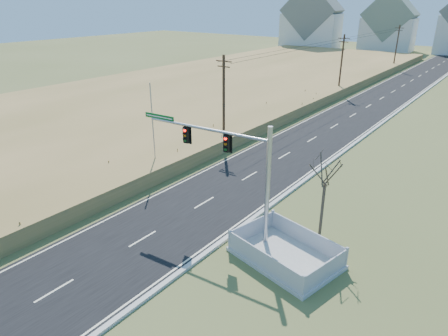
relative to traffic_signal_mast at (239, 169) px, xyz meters
The scene contains 14 objects.
ground 6.67m from the traffic_signal_mast, 154.97° to the right, with size 260.00×260.00×0.00m, color brown.
road 48.35m from the traffic_signal_mast, 95.26° to the left, with size 8.00×180.00×0.06m, color black.
curb 48.15m from the traffic_signal_mast, 90.32° to the left, with size 0.30×180.00×0.18m, color #B2AFA8.
reed_marsh 47.56m from the traffic_signal_mast, 126.83° to the left, with size 38.00×110.00×1.30m, color #AF874F.
utility_pole_near 16.93m from the traffic_signal_mast, 130.15° to the left, with size 1.80×0.26×9.00m.
utility_pole_mid 44.30m from the traffic_signal_mast, 104.26° to the left, with size 1.80×0.26×9.00m.
utility_pole_far 73.75m from the traffic_signal_mast, 98.51° to the left, with size 1.80×0.26×9.00m.
condo_nw 106.77m from the traffic_signal_mast, 113.42° to the left, with size 17.69×13.38×19.05m.
condo_nnw 108.31m from the traffic_signal_mast, 101.95° to the left, with size 14.93×11.17×17.03m.
traffic_signal_mast is the anchor object (origin of this frame).
fence_enclosure 5.66m from the traffic_signal_mast, ahead, with size 6.49×5.11×1.31m.
open_sign 5.62m from the traffic_signal_mast, 34.92° to the right, with size 0.53×0.14×0.65m.
flagpole 12.14m from the traffic_signal_mast, 161.23° to the left, with size 0.35×0.35×7.72m.
bare_tree 5.03m from the traffic_signal_mast, 29.70° to the left, with size 2.24×2.24×5.93m.
Camera 1 is at (16.73, -15.81, 13.76)m, focal length 32.00 mm.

